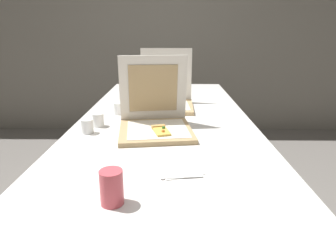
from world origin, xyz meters
The scene contains 10 objects.
wall_back centered at (0.00, 2.62, 1.30)m, with size 10.00×0.10×2.60m, color gray.
table centered at (0.00, 0.61, 0.70)m, with size 0.98×2.23×0.74m.
pizza_box_front centered at (-0.04, 0.36, 0.79)m, with size 0.40×0.40×0.37m.
pizza_box_middle centered at (0.00, 0.86, 0.79)m, with size 0.36×0.37×0.38m.
cup_white_near_center centered at (-0.35, 0.43, 0.77)m, with size 0.06×0.06×0.07m, color white.
cup_white_far centered at (-0.26, 1.00, 0.77)m, with size 0.06×0.06×0.07m, color white.
cup_white_near_left centered at (-0.38, 0.33, 0.77)m, with size 0.06×0.06×0.07m, color white.
cup_white_mid centered at (-0.28, 0.67, 0.77)m, with size 0.06×0.06×0.07m, color white.
cup_printed_front centered at (-0.13, -0.29, 0.79)m, with size 0.07×0.07×0.10m, color #D14C56.
napkin_pile centered at (0.07, -0.06, 0.74)m, with size 0.19×0.19×0.01m.
Camera 1 is at (0.04, -1.04, 1.23)m, focal length 31.30 mm.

